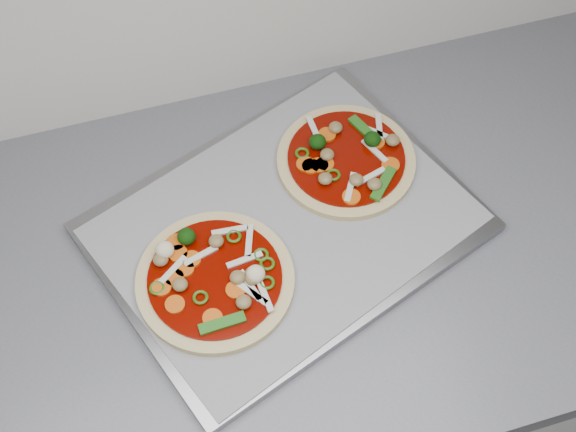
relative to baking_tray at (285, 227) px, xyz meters
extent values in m
cube|color=gray|center=(0.00, 0.00, 0.00)|extent=(0.57, 0.49, 0.02)
cube|color=gray|center=(0.00, 0.00, 0.01)|extent=(0.54, 0.48, 0.00)
cylinder|color=#DEC17E|center=(-0.11, -0.06, 0.02)|extent=(0.21, 0.21, 0.01)
cylinder|color=#750300|center=(-0.11, -0.06, 0.02)|extent=(0.18, 0.18, 0.00)
cylinder|color=#CA4909|center=(-0.09, -0.09, 0.03)|extent=(0.03, 0.03, 0.00)
cube|color=beige|center=(-0.05, -0.02, 0.03)|extent=(0.02, 0.05, 0.00)
ellipsoid|color=olive|center=(-0.06, -0.08, 0.03)|extent=(0.03, 0.03, 0.01)
cylinder|color=#CA4909|center=(-0.13, -0.11, 0.03)|extent=(0.03, 0.03, 0.00)
ellipsoid|color=#11360A|center=(-0.13, 0.00, 0.03)|extent=(0.03, 0.03, 0.02)
torus|color=#2B510E|center=(-0.04, -0.06, 0.03)|extent=(0.03, 0.03, 0.00)
cube|color=beige|center=(-0.07, -0.08, 0.03)|extent=(0.02, 0.05, 0.00)
cube|color=beige|center=(-0.06, -0.10, 0.03)|extent=(0.01, 0.05, 0.00)
torus|color=#2B510E|center=(-0.13, -0.08, 0.03)|extent=(0.03, 0.03, 0.00)
cylinder|color=#CA4909|center=(-0.18, -0.06, 0.03)|extent=(0.03, 0.03, 0.00)
cylinder|color=#CA4909|center=(-0.15, -0.01, 0.03)|extent=(0.03, 0.03, 0.00)
cylinder|color=#CA4909|center=(-0.17, -0.08, 0.03)|extent=(0.03, 0.03, 0.00)
cube|color=beige|center=(-0.16, -0.04, 0.03)|extent=(0.04, 0.03, 0.00)
ellipsoid|color=olive|center=(-0.08, -0.07, 0.03)|extent=(0.03, 0.03, 0.01)
cube|color=beige|center=(-0.12, -0.03, 0.03)|extent=(0.05, 0.02, 0.00)
ellipsoid|color=olive|center=(-0.08, -0.11, 0.03)|extent=(0.03, 0.03, 0.01)
ellipsoid|color=olive|center=(-0.15, -0.06, 0.03)|extent=(0.02, 0.02, 0.01)
torus|color=#2B510E|center=(-0.05, -0.09, 0.03)|extent=(0.02, 0.02, 0.00)
ellipsoid|color=olive|center=(-0.10, -0.01, 0.03)|extent=(0.02, 0.02, 0.01)
cylinder|color=#CA4909|center=(-0.13, -0.03, 0.03)|extent=(0.03, 0.03, 0.00)
ellipsoid|color=beige|center=(-0.06, -0.07, 0.03)|extent=(0.03, 0.03, 0.02)
torus|color=#2B510E|center=(-0.05, -0.05, 0.03)|extent=(0.03, 0.03, 0.00)
cube|color=beige|center=(-0.07, -0.05, 0.03)|extent=(0.05, 0.01, 0.00)
ellipsoid|color=beige|center=(-0.16, -0.01, 0.03)|extent=(0.03, 0.03, 0.02)
torus|color=#2B510E|center=(-0.07, -0.01, 0.03)|extent=(0.03, 0.03, 0.00)
cylinder|color=#CA4909|center=(-0.14, 0.00, 0.03)|extent=(0.03, 0.03, 0.00)
cube|color=beige|center=(-0.07, 0.00, 0.03)|extent=(0.05, 0.01, 0.00)
cylinder|color=#CA4909|center=(-0.14, -0.04, 0.03)|extent=(0.04, 0.04, 0.00)
cube|color=beige|center=(-0.07, -0.09, 0.03)|extent=(0.03, 0.04, 0.00)
cube|color=#266A19|center=(-0.12, -0.12, 0.03)|extent=(0.06, 0.02, 0.00)
torus|color=#2B510E|center=(-0.18, -0.06, 0.03)|extent=(0.02, 0.02, 0.00)
cylinder|color=#CA4909|center=(-0.16, -0.05, 0.03)|extent=(0.04, 0.04, 0.00)
ellipsoid|color=olive|center=(-0.06, -0.07, 0.03)|extent=(0.03, 0.03, 0.01)
ellipsoid|color=olive|center=(-0.17, -0.02, 0.03)|extent=(0.03, 0.03, 0.01)
cylinder|color=#DEC17E|center=(0.11, 0.07, 0.02)|extent=(0.20, 0.20, 0.01)
cylinder|color=#750300|center=(0.11, 0.07, 0.02)|extent=(0.17, 0.17, 0.00)
ellipsoid|color=olive|center=(0.18, 0.08, 0.03)|extent=(0.03, 0.03, 0.01)
cube|color=beige|center=(0.13, 0.03, 0.03)|extent=(0.05, 0.02, 0.00)
cylinder|color=#CA4909|center=(0.05, 0.07, 0.03)|extent=(0.04, 0.04, 0.00)
ellipsoid|color=#11360A|center=(0.15, 0.08, 0.03)|extent=(0.03, 0.03, 0.02)
torus|color=#2B510E|center=(0.08, 0.05, 0.03)|extent=(0.02, 0.02, 0.00)
cylinder|color=#CA4909|center=(0.09, 0.01, 0.03)|extent=(0.03, 0.03, 0.00)
cube|color=beige|center=(0.15, 0.07, 0.03)|extent=(0.03, 0.05, 0.00)
cube|color=beige|center=(0.10, 0.02, 0.03)|extent=(0.03, 0.05, 0.00)
cylinder|color=#CA4909|center=(0.08, 0.07, 0.03)|extent=(0.03, 0.03, 0.00)
cube|color=#266A19|center=(0.15, 0.11, 0.03)|extent=(0.03, 0.06, 0.00)
torus|color=#2B510E|center=(0.05, 0.09, 0.03)|extent=(0.02, 0.02, 0.00)
ellipsoid|color=#11360A|center=(0.08, 0.10, 0.03)|extent=(0.03, 0.03, 0.02)
cube|color=beige|center=(0.17, 0.11, 0.03)|extent=(0.02, 0.05, 0.00)
cylinder|color=#CA4909|center=(0.16, 0.04, 0.03)|extent=(0.03, 0.03, 0.00)
ellipsoid|color=olive|center=(0.11, 0.12, 0.03)|extent=(0.02, 0.02, 0.01)
ellipsoid|color=olive|center=(0.07, 0.04, 0.03)|extent=(0.03, 0.03, 0.01)
cube|color=beige|center=(0.16, 0.10, 0.03)|extent=(0.04, 0.04, 0.00)
cube|color=beige|center=(0.08, 0.13, 0.03)|extent=(0.01, 0.05, 0.00)
cylinder|color=#CA4909|center=(0.06, 0.07, 0.03)|extent=(0.03, 0.03, 0.00)
cylinder|color=#CA4909|center=(0.10, 0.11, 0.03)|extent=(0.03, 0.03, 0.00)
ellipsoid|color=olive|center=(0.11, 0.03, 0.03)|extent=(0.02, 0.02, 0.01)
ellipsoid|color=olive|center=(0.13, 0.01, 0.03)|extent=(0.02, 0.02, 0.01)
cylinder|color=#CA4909|center=(0.07, 0.07, 0.03)|extent=(0.03, 0.03, 0.00)
ellipsoid|color=olive|center=(0.08, 0.08, 0.03)|extent=(0.02, 0.02, 0.01)
cube|color=#266A19|center=(0.14, 0.01, 0.03)|extent=(0.05, 0.05, 0.00)
cylinder|color=#CA4909|center=(0.16, 0.08, 0.03)|extent=(0.03, 0.03, 0.00)
camera|label=1|loc=(-0.16, -0.54, 0.92)|focal=50.00mm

